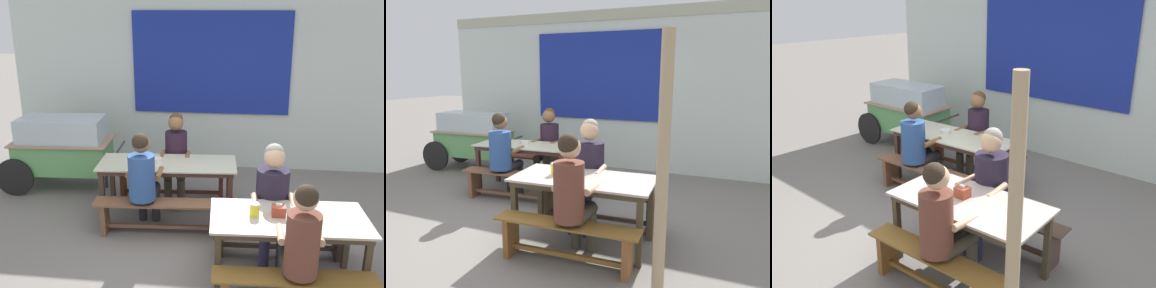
# 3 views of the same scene
# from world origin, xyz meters

# --- Properties ---
(ground_plane) EXTENTS (40.00, 40.00, 0.00)m
(ground_plane) POSITION_xyz_m (0.00, 0.00, 0.00)
(ground_plane) COLOR slate
(backdrop_wall) EXTENTS (7.25, 0.23, 3.05)m
(backdrop_wall) POSITION_xyz_m (-0.01, 2.98, 1.60)
(backdrop_wall) COLOR silver
(backdrop_wall) RESTS_ON ground_plane
(dining_table_far) EXTENTS (1.84, 0.80, 0.76)m
(dining_table_far) POSITION_xyz_m (-0.62, 0.99, 0.68)
(dining_table_far) COLOR beige
(dining_table_far) RESTS_ON ground_plane
(dining_table_near) EXTENTS (1.56, 0.82, 0.76)m
(dining_table_near) POSITION_xyz_m (0.82, -0.36, 0.68)
(dining_table_near) COLOR #B8ADA2
(dining_table_near) RESTS_ON ground_plane
(bench_far_back) EXTENTS (1.69, 0.37, 0.44)m
(bench_far_back) POSITION_xyz_m (-0.66, 1.51, 0.29)
(bench_far_back) COLOR brown
(bench_far_back) RESTS_ON ground_plane
(bench_far_front) EXTENTS (1.73, 0.39, 0.44)m
(bench_far_front) POSITION_xyz_m (-0.59, 0.47, 0.29)
(bench_far_front) COLOR brown
(bench_far_front) RESTS_ON ground_plane
(bench_near_back) EXTENTS (1.56, 0.33, 0.44)m
(bench_near_back) POSITION_xyz_m (0.79, 0.16, 0.28)
(bench_near_back) COLOR #4D382B
(bench_near_back) RESTS_ON ground_plane
(bench_near_front) EXTENTS (1.49, 0.33, 0.44)m
(bench_near_front) POSITION_xyz_m (0.84, -0.88, 0.28)
(bench_near_front) COLOR brown
(bench_near_front) RESTS_ON ground_plane
(food_cart) EXTENTS (1.87, 0.87, 1.12)m
(food_cart) POSITION_xyz_m (-2.40, 1.75, 0.67)
(food_cart) COLOR #61A65F
(food_cart) RESTS_ON ground_plane
(person_center_facing) EXTENTS (0.44, 0.55, 1.30)m
(person_center_facing) POSITION_xyz_m (-0.58, 1.45, 0.74)
(person_center_facing) COLOR #413E30
(person_center_facing) RESTS_ON ground_plane
(person_left_back_turned) EXTENTS (0.43, 0.57, 1.31)m
(person_left_back_turned) POSITION_xyz_m (-0.84, 0.52, 0.74)
(person_left_back_turned) COLOR #25272E
(person_left_back_turned) RESTS_ON ground_plane
(person_right_near_table) EXTENTS (0.48, 0.59, 1.33)m
(person_right_near_table) POSITION_xyz_m (0.69, 0.10, 0.76)
(person_right_near_table) COLOR #2C2B49
(person_right_near_table) RESTS_ON ground_plane
(person_near_front) EXTENTS (0.41, 0.58, 1.33)m
(person_near_front) POSITION_xyz_m (0.88, -0.81, 0.74)
(person_near_front) COLOR #423F32
(person_near_front) RESTS_ON ground_plane
(tissue_box) EXTENTS (0.13, 0.11, 0.13)m
(tissue_box) POSITION_xyz_m (0.72, -0.35, 0.81)
(tissue_box) COLOR #983E28
(tissue_box) RESTS_ON dining_table_near
(condiment_jar) EXTENTS (0.10, 0.10, 0.13)m
(condiment_jar) POSITION_xyz_m (0.48, -0.38, 0.82)
(condiment_jar) COLOR yellow
(condiment_jar) RESTS_ON dining_table_near
(soup_bowl) EXTENTS (0.15, 0.15, 0.05)m
(soup_bowl) POSITION_xyz_m (-0.77, 1.01, 0.78)
(soup_bowl) COLOR silver
(soup_bowl) RESTS_ON dining_table_far
(wooden_support_post) EXTENTS (0.10, 0.10, 2.20)m
(wooden_support_post) POSITION_xyz_m (1.78, -1.05, 1.10)
(wooden_support_post) COLOR tan
(wooden_support_post) RESTS_ON ground_plane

